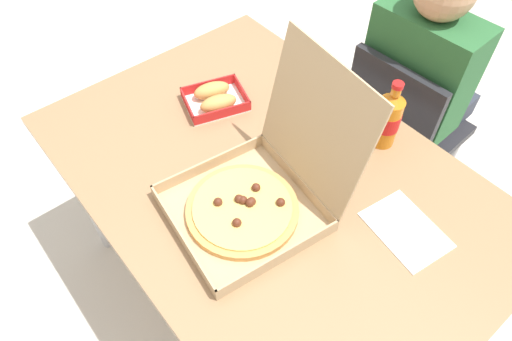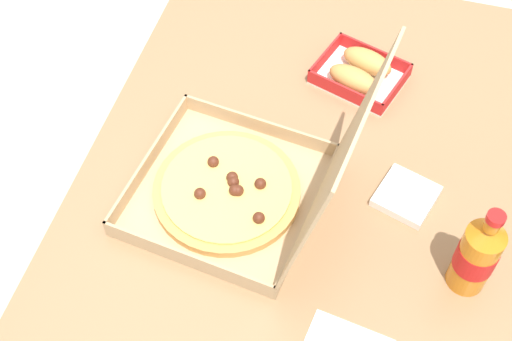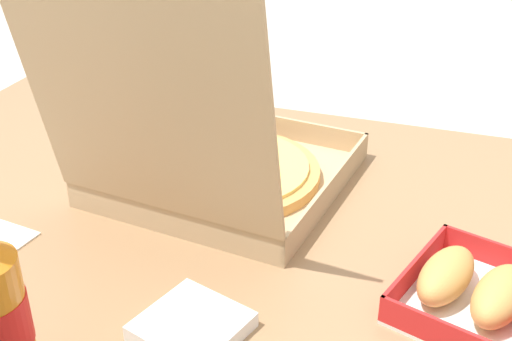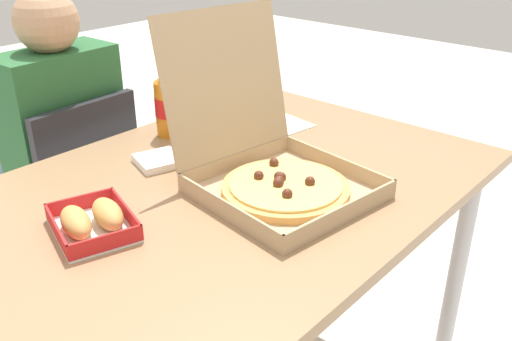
{
  "view_description": "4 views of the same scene",
  "coord_description": "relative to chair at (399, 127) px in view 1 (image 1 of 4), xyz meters",
  "views": [
    {
      "loc": [
        0.62,
        -0.56,
        1.78
      ],
      "look_at": [
        0.01,
        -0.06,
        0.82
      ],
      "focal_mm": 32.46,
      "sensor_mm": 36.0,
      "label": 1
    },
    {
      "loc": [
        0.82,
        0.13,
        1.95
      ],
      "look_at": [
        0.0,
        -0.1,
        0.77
      ],
      "focal_mm": 49.76,
      "sensor_mm": 36.0,
      "label": 2
    },
    {
      "loc": [
        -0.28,
        0.73,
        1.28
      ],
      "look_at": [
        -0.01,
        -0.07,
        0.82
      ],
      "focal_mm": 46.24,
      "sensor_mm": 36.0,
      "label": 3
    },
    {
      "loc": [
        -0.84,
        -0.85,
        1.37
      ],
      "look_at": [
        0.06,
        -0.06,
        0.79
      ],
      "focal_mm": 39.08,
      "sensor_mm": 36.0,
      "label": 4
    }
  ],
  "objects": [
    {
      "name": "cola_bottle",
      "position": [
        0.14,
        -0.35,
        0.37
      ],
      "size": [
        0.07,
        0.07,
        0.22
      ],
      "color": "orange",
      "rests_on": "dining_table"
    },
    {
      "name": "diner_person",
      "position": [
        -0.0,
        0.06,
        0.21
      ],
      "size": [
        0.37,
        0.42,
        1.15
      ],
      "color": "#333847",
      "rests_on": "ground_plane"
    },
    {
      "name": "paper_menu",
      "position": [
        0.39,
        -0.55,
        0.28
      ],
      "size": [
        0.23,
        0.18,
        0.0
      ],
      "primitive_type": "cube",
      "rotation": [
        0.0,
        0.0,
        -0.14
      ],
      "color": "white",
      "rests_on": "dining_table"
    },
    {
      "name": "bread_side_box",
      "position": [
        -0.31,
        -0.64,
        0.3
      ],
      "size": [
        0.2,
        0.23,
        0.06
      ],
      "color": "white",
      "rests_on": "dining_table"
    },
    {
      "name": "chair",
      "position": [
        0.0,
        0.0,
        0.0
      ],
      "size": [
        0.42,
        0.42,
        0.83
      ],
      "color": "#232328",
      "rests_on": "ground_plane"
    },
    {
      "name": "napkin_pile",
      "position": [
        -0.01,
        -0.49,
        0.28
      ],
      "size": [
        0.14,
        0.14,
        0.02
      ],
      "primitive_type": "cube",
      "rotation": [
        0.0,
        0.0,
        -0.3
      ],
      "color": "white",
      "rests_on": "dining_table"
    },
    {
      "name": "ground_plane",
      "position": [
        0.01,
        -0.7,
        -0.48
      ],
      "size": [
        10.0,
        10.0,
        0.0
      ],
      "primitive_type": "plane",
      "color": "beige"
    },
    {
      "name": "dining_table",
      "position": [
        0.01,
        -0.7,
        0.2
      ],
      "size": [
        1.34,
        0.92,
        0.75
      ],
      "color": "#997551",
      "rests_on": "ground_plane"
    },
    {
      "name": "pizza_box_open",
      "position": [
        0.08,
        -0.8,
        0.33
      ],
      "size": [
        0.41,
        0.48,
        0.4
      ],
      "color": "tan",
      "rests_on": "dining_table"
    }
  ]
}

